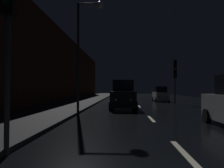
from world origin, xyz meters
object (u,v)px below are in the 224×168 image
object	(u,v)px
traffic_light_far_right	(175,72)
car_parked_right_far	(160,94)
car_approaching_headlights	(123,96)
streetlamp_overhead	(85,39)

from	to	relation	value
traffic_light_far_right	car_parked_right_far	size ratio (longest dim) A/B	1.25
car_approaching_headlights	car_parked_right_far	world-z (taller)	car_approaching_headlights
car_parked_right_far	car_approaching_headlights	bearing A→B (deg)	155.02
streetlamp_overhead	car_approaching_headlights	bearing A→B (deg)	56.02
streetlamp_overhead	car_approaching_headlights	size ratio (longest dim) A/B	1.60
car_parked_right_far	traffic_light_far_right	bearing A→B (deg)	-169.19
traffic_light_far_right	car_approaching_headlights	bearing A→B (deg)	-51.72
streetlamp_overhead	car_parked_right_far	xyz separation A→B (m)	(7.10, 13.65, -3.86)
car_parked_right_far	streetlamp_overhead	bearing A→B (deg)	152.53
car_approaching_headlights	car_parked_right_far	size ratio (longest dim) A/B	1.20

